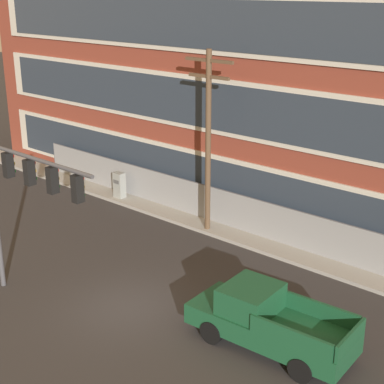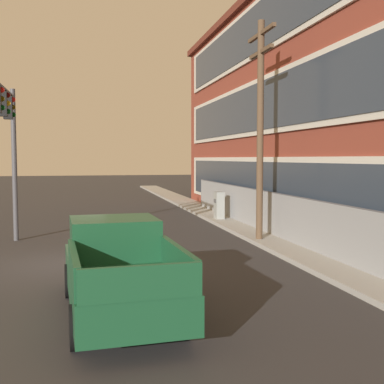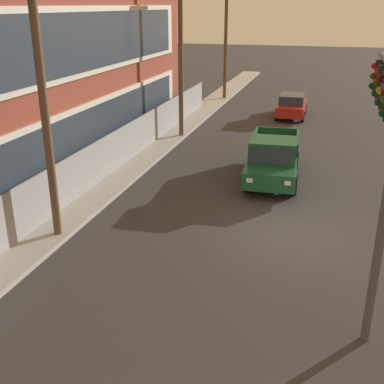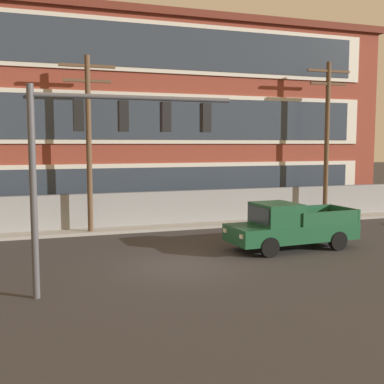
{
  "view_description": "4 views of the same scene",
  "coord_description": "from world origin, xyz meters",
  "px_view_note": "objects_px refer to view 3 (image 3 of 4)",
  "views": [
    {
      "loc": [
        14.31,
        -12.78,
        11.28
      ],
      "look_at": [
        0.61,
        2.92,
        3.88
      ],
      "focal_mm": 55.0,
      "sensor_mm": 36.0,
      "label": 1
    },
    {
      "loc": [
        15.49,
        0.62,
        3.33
      ],
      "look_at": [
        -0.1,
        4.15,
        2.21
      ],
      "focal_mm": 45.0,
      "sensor_mm": 36.0,
      "label": 2
    },
    {
      "loc": [
        -14.73,
        -0.76,
        7.16
      ],
      "look_at": [
        -0.89,
        3.19,
        1.53
      ],
      "focal_mm": 45.0,
      "sensor_mm": 36.0,
      "label": 3
    },
    {
      "loc": [
        -5.02,
        -16.29,
        4.43
      ],
      "look_at": [
        1.81,
        3.94,
        2.29
      ],
      "focal_mm": 45.0,
      "sensor_mm": 36.0,
      "label": 4
    }
  ],
  "objects_px": {
    "sedan_red": "(292,105)",
    "utility_pole_far_east": "(226,34)",
    "pickup_truck_dark_green": "(273,159)",
    "utility_pole_midblock": "(181,47)",
    "utility_pole_near_corner": "(42,91)"
  },
  "relations": [
    {
      "from": "sedan_red",
      "to": "utility_pole_near_corner",
      "type": "height_order",
      "value": "utility_pole_near_corner"
    },
    {
      "from": "pickup_truck_dark_green",
      "to": "utility_pole_midblock",
      "type": "distance_m",
      "value": 9.19
    },
    {
      "from": "pickup_truck_dark_green",
      "to": "sedan_red",
      "type": "xyz_separation_m",
      "value": [
        13.04,
        0.32,
        -0.15
      ]
    },
    {
      "from": "utility_pole_midblock",
      "to": "pickup_truck_dark_green",
      "type": "bearing_deg",
      "value": -134.21
    },
    {
      "from": "sedan_red",
      "to": "utility_pole_far_east",
      "type": "xyz_separation_m",
      "value": [
        4.97,
        5.74,
        4.25
      ]
    },
    {
      "from": "sedan_red",
      "to": "utility_pole_midblock",
      "type": "height_order",
      "value": "utility_pole_midblock"
    },
    {
      "from": "utility_pole_midblock",
      "to": "utility_pole_far_east",
      "type": "relative_size",
      "value": 0.97
    },
    {
      "from": "sedan_red",
      "to": "utility_pole_near_corner",
      "type": "distance_m",
      "value": 21.72
    },
    {
      "from": "sedan_red",
      "to": "utility_pole_near_corner",
      "type": "relative_size",
      "value": 0.51
    },
    {
      "from": "utility_pole_midblock",
      "to": "utility_pole_near_corner",
      "type": "bearing_deg",
      "value": 179.4
    },
    {
      "from": "sedan_red",
      "to": "pickup_truck_dark_green",
      "type": "bearing_deg",
      "value": -178.57
    },
    {
      "from": "pickup_truck_dark_green",
      "to": "utility_pole_far_east",
      "type": "bearing_deg",
      "value": 18.61
    },
    {
      "from": "pickup_truck_dark_green",
      "to": "utility_pole_midblock",
      "type": "bearing_deg",
      "value": 45.79
    },
    {
      "from": "pickup_truck_dark_green",
      "to": "utility_pole_near_corner",
      "type": "distance_m",
      "value": 10.4
    },
    {
      "from": "sedan_red",
      "to": "utility_pole_far_east",
      "type": "distance_m",
      "value": 8.7
    }
  ]
}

